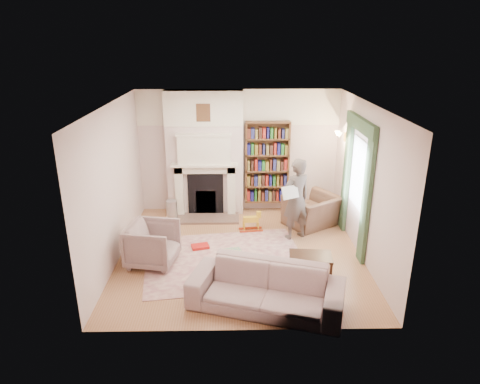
{
  "coord_description": "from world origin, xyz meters",
  "views": [
    {
      "loc": [
        -0.14,
        -7.21,
        3.89
      ],
      "look_at": [
        0.0,
        0.25,
        1.15
      ],
      "focal_mm": 32.0,
      "sensor_mm": 36.0,
      "label": 1
    }
  ],
  "objects_px": {
    "armchair_reading": "(312,211)",
    "paraffin_heater": "(172,212)",
    "bookcase": "(267,163)",
    "armchair_left": "(153,244)",
    "man_reading": "(296,199)",
    "coffee_table": "(310,267)",
    "rocking_horse": "(251,221)",
    "sofa": "(266,288)"
  },
  "relations": [
    {
      "from": "armchair_left",
      "to": "man_reading",
      "type": "xyz_separation_m",
      "value": [
        2.69,
        1.0,
        0.45
      ]
    },
    {
      "from": "man_reading",
      "to": "rocking_horse",
      "type": "height_order",
      "value": "man_reading"
    },
    {
      "from": "armchair_reading",
      "to": "sofa",
      "type": "height_order",
      "value": "armchair_reading"
    },
    {
      "from": "bookcase",
      "to": "armchair_left",
      "type": "bearing_deg",
      "value": -132.08
    },
    {
      "from": "armchair_reading",
      "to": "rocking_horse",
      "type": "relative_size",
      "value": 2.1
    },
    {
      "from": "armchair_reading",
      "to": "coffee_table",
      "type": "bearing_deg",
      "value": 45.85
    },
    {
      "from": "armchair_reading",
      "to": "rocking_horse",
      "type": "xyz_separation_m",
      "value": [
        -1.33,
        -0.27,
        -0.12
      ]
    },
    {
      "from": "armchair_reading",
      "to": "paraffin_heater",
      "type": "relative_size",
      "value": 1.89
    },
    {
      "from": "armchair_left",
      "to": "sofa",
      "type": "distance_m",
      "value": 2.36
    },
    {
      "from": "armchair_reading",
      "to": "coffee_table",
      "type": "height_order",
      "value": "armchair_reading"
    },
    {
      "from": "coffee_table",
      "to": "rocking_horse",
      "type": "height_order",
      "value": "coffee_table"
    },
    {
      "from": "bookcase",
      "to": "sofa",
      "type": "height_order",
      "value": "bookcase"
    },
    {
      "from": "sofa",
      "to": "rocking_horse",
      "type": "xyz_separation_m",
      "value": [
        -0.11,
        2.7,
        -0.12
      ]
    },
    {
      "from": "man_reading",
      "to": "rocking_horse",
      "type": "distance_m",
      "value": 1.13
    },
    {
      "from": "paraffin_heater",
      "to": "bookcase",
      "type": "bearing_deg",
      "value": 19.57
    },
    {
      "from": "paraffin_heater",
      "to": "man_reading",
      "type": "bearing_deg",
      "value": -15.35
    },
    {
      "from": "armchair_reading",
      "to": "armchair_left",
      "type": "xyz_separation_m",
      "value": [
        -3.14,
        -1.6,
        0.05
      ]
    },
    {
      "from": "sofa",
      "to": "man_reading",
      "type": "distance_m",
      "value": 2.54
    },
    {
      "from": "bookcase",
      "to": "coffee_table",
      "type": "height_order",
      "value": "bookcase"
    },
    {
      "from": "sofa",
      "to": "armchair_reading",
      "type": "bearing_deg",
      "value": 84.92
    },
    {
      "from": "armchair_reading",
      "to": "coffee_table",
      "type": "xyz_separation_m",
      "value": [
        -0.41,
        -2.19,
        -0.11
      ]
    },
    {
      "from": "bookcase",
      "to": "coffee_table",
      "type": "bearing_deg",
      "value": -80.54
    },
    {
      "from": "bookcase",
      "to": "paraffin_heater",
      "type": "bearing_deg",
      "value": -160.43
    },
    {
      "from": "bookcase",
      "to": "armchair_reading",
      "type": "relative_size",
      "value": 1.78
    },
    {
      "from": "paraffin_heater",
      "to": "coffee_table",
      "type": "bearing_deg",
      "value": -41.25
    },
    {
      "from": "coffee_table",
      "to": "paraffin_heater",
      "type": "bearing_deg",
      "value": 144.24
    },
    {
      "from": "sofa",
      "to": "coffee_table",
      "type": "height_order",
      "value": "sofa"
    },
    {
      "from": "sofa",
      "to": "paraffin_heater",
      "type": "height_order",
      "value": "sofa"
    },
    {
      "from": "armchair_reading",
      "to": "paraffin_heater",
      "type": "bearing_deg",
      "value": -35.51
    },
    {
      "from": "rocking_horse",
      "to": "bookcase",
      "type": "bearing_deg",
      "value": 63.57
    },
    {
      "from": "armchair_reading",
      "to": "armchair_left",
      "type": "distance_m",
      "value": 3.53
    },
    {
      "from": "bookcase",
      "to": "rocking_horse",
      "type": "distance_m",
      "value": 1.54
    },
    {
      "from": "man_reading",
      "to": "paraffin_heater",
      "type": "height_order",
      "value": "man_reading"
    },
    {
      "from": "sofa",
      "to": "bookcase",
      "type": "bearing_deg",
      "value": 102.75
    },
    {
      "from": "armchair_left",
      "to": "coffee_table",
      "type": "xyz_separation_m",
      "value": [
        2.73,
        -0.58,
        -0.16
      ]
    },
    {
      "from": "bookcase",
      "to": "armchair_left",
      "type": "relative_size",
      "value": 2.19
    },
    {
      "from": "armchair_reading",
      "to": "rocking_horse",
      "type": "bearing_deg",
      "value": -21.98
    },
    {
      "from": "coffee_table",
      "to": "paraffin_heater",
      "type": "xyz_separation_m",
      "value": [
        -2.62,
        2.3,
        0.05
      ]
    },
    {
      "from": "bookcase",
      "to": "man_reading",
      "type": "xyz_separation_m",
      "value": [
        0.47,
        -1.46,
        -0.34
      ]
    },
    {
      "from": "armchair_left",
      "to": "coffee_table",
      "type": "relative_size",
      "value": 1.21
    },
    {
      "from": "man_reading",
      "to": "coffee_table",
      "type": "distance_m",
      "value": 1.7
    },
    {
      "from": "man_reading",
      "to": "coffee_table",
      "type": "relative_size",
      "value": 2.39
    }
  ]
}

